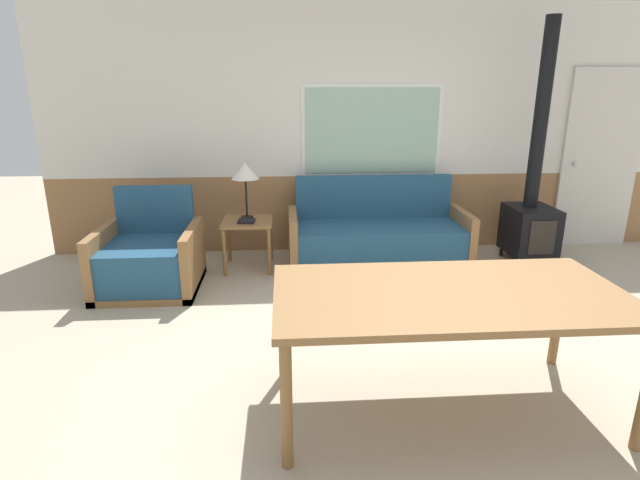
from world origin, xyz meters
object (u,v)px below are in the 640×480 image
Objects in this scene: table_lamp at (245,172)px; wood_stove at (532,204)px; couch at (377,239)px; dining_table at (449,301)px; side_table at (248,229)px; armchair at (150,260)px.

table_lamp is 3.03m from wood_stove.
dining_table is (-0.07, -2.52, 0.41)m from couch.
side_table is (-1.36, -0.04, 0.16)m from couch.
dining_table is (2.18, -2.01, 0.41)m from armchair.
side_table is 3.00m from wood_stove.
wood_stove reaches higher than side_table.
wood_stove is at bearing 0.01° from side_table.
side_table is 2.80m from dining_table.
table_lamp is 0.23× the size of wood_stove.
wood_stove reaches higher than armchair.
couch is 2.30m from armchair.
armchair is at bearing -167.14° from couch.
couch reaches higher than side_table.
armchair is at bearing 137.32° from dining_table.
dining_table is (1.29, -2.48, 0.25)m from side_table.
armchair is at bearing -173.07° from wood_stove.
dining_table reaches higher than side_table.
table_lamp is at bearing 178.32° from wood_stove.
armchair is 0.36× the size of wood_stove.
couch is 3.23× the size of table_lamp.
armchair is 1.56× the size of table_lamp.
dining_table is at bearing -62.46° from side_table.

